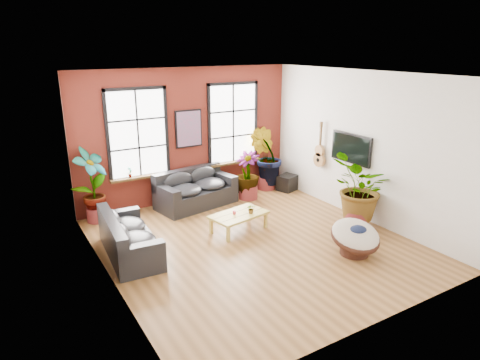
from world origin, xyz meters
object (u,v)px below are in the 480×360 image
object	(u,v)px
sofa_left	(127,238)
papasan_chair	(355,237)
coffee_table	(239,216)
sofa_back	(195,190)

from	to	relation	value
sofa_left	papasan_chair	xyz separation A→B (m)	(3.91, -2.32, 0.01)
sofa_left	coffee_table	bearing A→B (deg)	-88.93
sofa_back	coffee_table	world-z (taller)	sofa_back
coffee_table	papasan_chair	distance (m)	2.60
coffee_table	papasan_chair	world-z (taller)	papasan_chair
sofa_left	sofa_back	bearing A→B (deg)	-47.81
sofa_back	coffee_table	xyz separation A→B (m)	(0.15, -1.98, -0.06)
sofa_left	coffee_table	world-z (taller)	sofa_left
sofa_back	sofa_left	distance (m)	3.00
sofa_back	coffee_table	distance (m)	1.99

